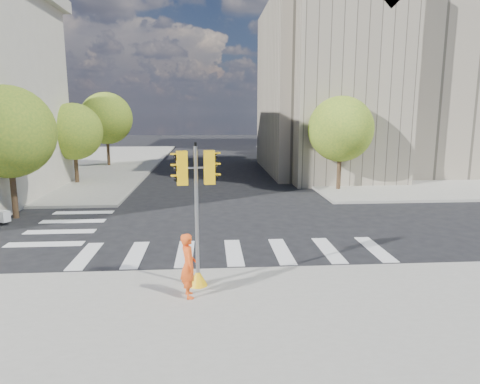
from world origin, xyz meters
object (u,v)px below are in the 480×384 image
Objects in this scene: traffic_signal at (197,227)px; photographer at (188,265)px; lamp_near at (331,120)px; lamp_far at (294,117)px.

photographer is (-0.23, -0.75, -0.86)m from traffic_signal.
lamp_near is at bearing -38.29° from photographer.
traffic_signal is (-9.34, -33.34, -2.67)m from lamp_far.
traffic_signal is (-9.34, -19.34, -2.67)m from lamp_near.
photographer is at bearing -115.04° from traffic_signal.
traffic_signal is 1.16m from photographer.
lamp_far is at bearing 66.10° from traffic_signal.
lamp_near is 14.00m from lamp_far.
lamp_near and lamp_far have the same top height.
lamp_far is at bearing -28.50° from photographer.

